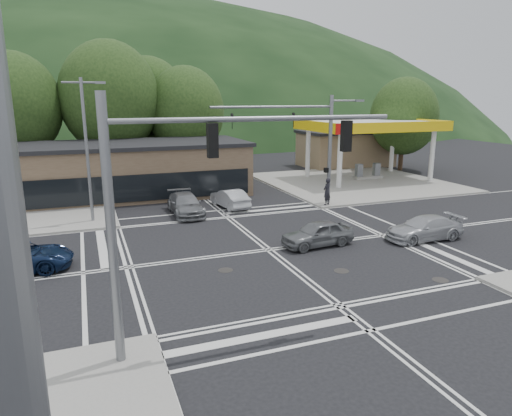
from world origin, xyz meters
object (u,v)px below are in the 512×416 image
object	(u,v)px
car_silver_east	(424,228)
car_queue_a	(230,198)
car_blue_west	(17,257)
car_grey_center	(317,234)
car_northbound	(186,204)
pedestrian	(327,192)
car_queue_b	(201,178)

from	to	relation	value
car_silver_east	car_queue_a	xyz separation A→B (m)	(-7.88, 11.31, 0.02)
car_blue_west	car_queue_a	bearing A→B (deg)	-48.94
car_blue_west	car_grey_center	size ratio (longest dim) A/B	1.21
car_northbound	pedestrian	bearing A→B (deg)	-7.40
car_queue_b	car_northbound	world-z (taller)	car_queue_b
car_northbound	car_queue_a	bearing A→B (deg)	15.02
car_queue_b	car_silver_east	bearing A→B (deg)	111.77
car_queue_a	pedestrian	bearing A→B (deg)	152.46
car_queue_a	car_queue_b	bearing A→B (deg)	-98.08
car_grey_center	car_silver_east	bearing A→B (deg)	74.48
car_blue_west	car_northbound	xyz separation A→B (m)	(9.52, 7.65, 0.03)
car_blue_west	car_silver_east	world-z (taller)	car_blue_west
car_silver_east	car_northbound	world-z (taller)	car_northbound
car_blue_west	car_silver_east	bearing A→B (deg)	-89.84
car_queue_b	car_northbound	distance (m)	9.96
car_silver_east	car_queue_b	xyz separation A→B (m)	(-7.88, 19.79, 0.11)
car_silver_east	car_queue_b	world-z (taller)	car_queue_b
car_silver_east	pedestrian	xyz separation A→B (m)	(-1.19, 8.95, 0.48)
car_queue_a	pedestrian	world-z (taller)	pedestrian
car_queue_b	pedestrian	distance (m)	12.74
car_blue_west	car_queue_a	world-z (taller)	car_queue_a
car_blue_west	car_grey_center	xyz separation A→B (m)	(14.70, -1.65, 0.01)
car_blue_west	car_queue_b	world-z (taller)	car_queue_b
car_silver_east	car_northbound	bearing A→B (deg)	-131.35
car_blue_west	car_grey_center	distance (m)	14.79
car_blue_west	pedestrian	bearing A→B (deg)	-64.84
car_grey_center	car_blue_west	bearing A→B (deg)	-101.37
car_grey_center	pedestrian	distance (m)	9.26
car_grey_center	pedestrian	world-z (taller)	pedestrian
car_northbound	car_grey_center	bearing A→B (deg)	-59.88
car_blue_west	car_northbound	bearing A→B (deg)	-43.42
car_silver_east	car_northbound	xyz separation A→B (m)	(-11.34, 10.45, 0.05)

